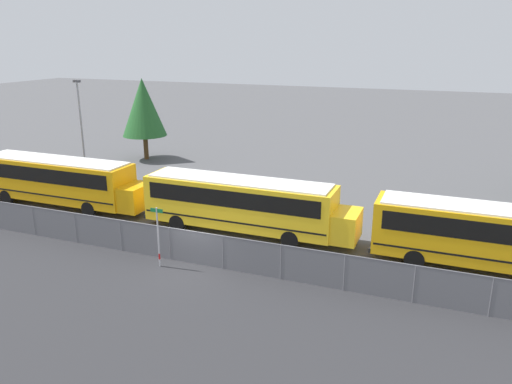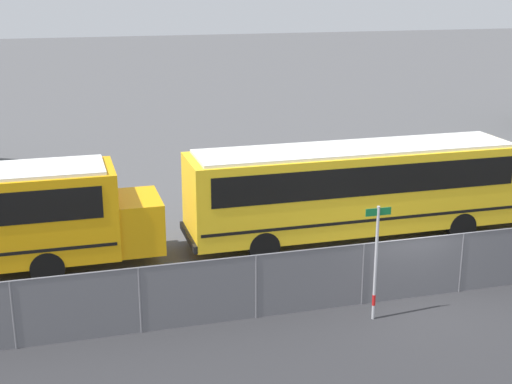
{
  "view_description": "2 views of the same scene",
  "coord_description": "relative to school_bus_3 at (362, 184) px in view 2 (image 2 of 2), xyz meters",
  "views": [
    {
      "loc": [
        11.48,
        -20.67,
        11.08
      ],
      "look_at": [
        1.13,
        5.49,
        2.44
      ],
      "focal_mm": 35.0,
      "sensor_mm": 36.0,
      "label": 1
    },
    {
      "loc": [
        -9.3,
        -16.64,
        8.69
      ],
      "look_at": [
        -3.13,
        5.15,
        1.91
      ],
      "focal_mm": 50.0,
      "sensor_mm": 36.0,
      "label": 2
    }
  ],
  "objects": [
    {
      "name": "ground_plane",
      "position": [
        -0.57,
        -4.88,
        -1.96
      ],
      "size": [
        200.0,
        200.0,
        0.0
      ],
      "primitive_type": "plane",
      "color": "#4C4C4F"
    },
    {
      "name": "fence",
      "position": [
        -0.57,
        -4.88,
        -1.04
      ],
      "size": [
        107.0,
        0.07,
        1.81
      ],
      "color": "#9EA0A5",
      "rests_on": "ground_plane"
    },
    {
      "name": "school_bus_3",
      "position": [
        0.0,
        0.0,
        0.0
      ],
      "size": [
        12.94,
        2.57,
        3.3
      ],
      "color": "yellow",
      "rests_on": "ground_plane"
    },
    {
      "name": "street_sign",
      "position": [
        -2.17,
        -5.79,
        -0.29
      ],
      "size": [
        0.7,
        0.09,
        3.16
      ],
      "color": "#B7B7BC",
      "rests_on": "ground_plane"
    }
  ]
}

